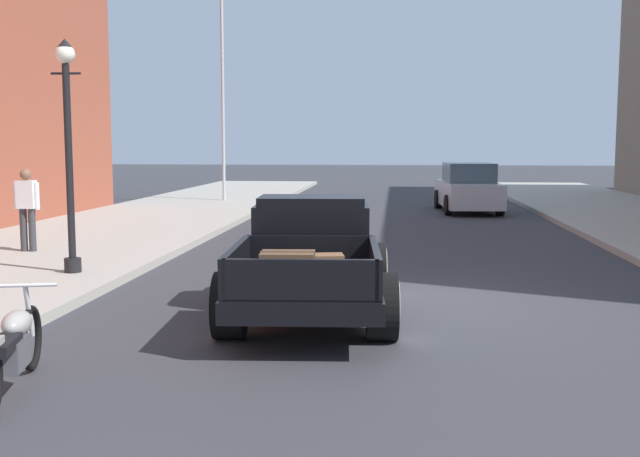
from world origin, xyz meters
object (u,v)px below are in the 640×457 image
(motorcycle_parked, at_px, (12,347))
(flagpole, at_px, (228,50))
(pedestrian_sidewalk_left, at_px, (27,205))
(car_background_silver, at_px, (468,189))
(hotrod_truck_black, at_px, (312,256))
(street_lamp_near, at_px, (68,138))

(motorcycle_parked, xyz_separation_m, flagpole, (-2.77, 21.90, 5.33))
(motorcycle_parked, distance_m, pedestrian_sidewalk_left, 8.84)
(car_background_silver, bearing_deg, flagpole, 163.94)
(motorcycle_parked, xyz_separation_m, car_background_silver, (5.93, 19.40, 0.33))
(hotrod_truck_black, height_order, motorcycle_parked, hotrod_truck_black)
(pedestrian_sidewalk_left, height_order, street_lamp_near, street_lamp_near)
(car_background_silver, distance_m, pedestrian_sidewalk_left, 15.04)
(hotrod_truck_black, distance_m, pedestrian_sidewalk_left, 7.45)
(hotrod_truck_black, bearing_deg, street_lamp_near, 156.72)
(hotrod_truck_black, bearing_deg, pedestrian_sidewalk_left, 146.12)
(car_background_silver, bearing_deg, motorcycle_parked, -107.00)
(motorcycle_parked, distance_m, car_background_silver, 20.29)
(car_background_silver, distance_m, flagpole, 10.34)
(street_lamp_near, relative_size, flagpole, 0.42)
(hotrod_truck_black, bearing_deg, flagpole, 105.83)
(pedestrian_sidewalk_left, bearing_deg, flagpole, 85.71)
(flagpole, bearing_deg, motorcycle_parked, -82.79)
(car_background_silver, bearing_deg, pedestrian_sidewalk_left, -130.41)
(hotrod_truck_black, height_order, car_background_silver, car_background_silver)
(car_background_silver, xyz_separation_m, street_lamp_near, (-7.81, -13.77, 1.62))
(street_lamp_near, distance_m, flagpole, 16.65)
(pedestrian_sidewalk_left, bearing_deg, hotrod_truck_black, -33.88)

